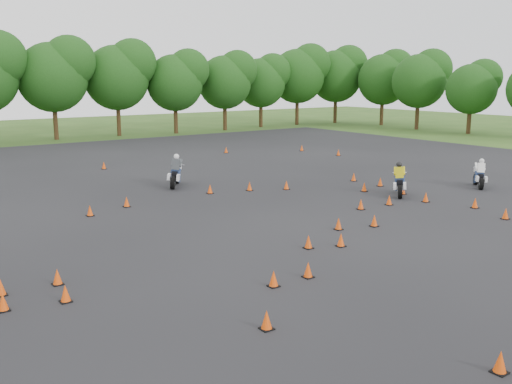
{
  "coord_description": "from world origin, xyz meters",
  "views": [
    {
      "loc": [
        -13.41,
        -14.7,
        5.85
      ],
      "look_at": [
        0.0,
        4.0,
        1.2
      ],
      "focal_mm": 40.0,
      "sensor_mm": 36.0,
      "label": 1
    }
  ],
  "objects": [
    {
      "name": "asphalt_pad",
      "position": [
        0.0,
        6.0,
        0.01
      ],
      "size": [
        62.0,
        62.0,
        0.0
      ],
      "primitive_type": "plane",
      "color": "black",
      "rests_on": "ground"
    },
    {
      "name": "rider_yellow",
      "position": [
        8.86,
        3.87,
        0.87
      ],
      "size": [
        2.16,
        1.97,
        1.73
      ],
      "primitive_type": null,
      "rotation": [
        0.0,
        0.0,
        0.7
      ],
      "color": "gold",
      "rests_on": "ground"
    },
    {
      "name": "traffic_cones",
      "position": [
        0.53,
        4.67,
        0.23
      ],
      "size": [
        36.58,
        32.73,
        0.45
      ],
      "color": "#E04709",
      "rests_on": "asphalt_pad"
    },
    {
      "name": "treeline",
      "position": [
        3.24,
        35.39,
        4.65
      ],
      "size": [
        87.3,
        32.25,
        10.38
      ],
      "color": "#184012",
      "rests_on": "ground"
    },
    {
      "name": "ground",
      "position": [
        0.0,
        0.0,
        0.0
      ],
      "size": [
        140.0,
        140.0,
        0.0
      ],
      "primitive_type": "plane",
      "color": "#2D5119",
      "rests_on": "ground"
    },
    {
      "name": "rider_white",
      "position": [
        14.0,
        2.91,
        0.8
      ],
      "size": [
        1.91,
        1.88,
        1.58
      ],
      "primitive_type": null,
      "rotation": [
        0.0,
        0.0,
        0.77
      ],
      "color": "white",
      "rests_on": "ground"
    },
    {
      "name": "rider_grey",
      "position": [
        0.75,
        12.63,
        0.91
      ],
      "size": [
        1.96,
        2.32,
        1.81
      ],
      "primitive_type": null,
      "rotation": [
        0.0,
        0.0,
        0.94
      ],
      "color": "#373A3D",
      "rests_on": "ground"
    }
  ]
}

